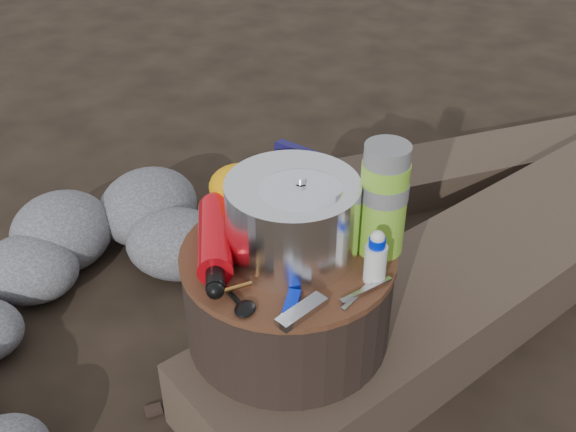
% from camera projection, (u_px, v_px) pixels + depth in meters
% --- Properties ---
extents(ground, '(60.00, 60.00, 0.00)m').
position_uv_depth(ground, '(288.00, 388.00, 1.56)').
color(ground, black).
rests_on(ground, ground).
extents(stump, '(0.43, 0.43, 0.39)m').
position_uv_depth(stump, '(288.00, 325.00, 1.45)').
color(stump, black).
rests_on(stump, ground).
extents(rock_ring, '(0.47, 1.03, 0.20)m').
position_uv_depth(rock_ring, '(59.00, 302.00, 1.65)').
color(rock_ring, '#5B5B60').
rests_on(rock_ring, ground).
extents(log_main, '(1.50, 1.91, 0.18)m').
position_uv_depth(log_main, '(527.00, 245.00, 1.86)').
color(log_main, '#443529').
rests_on(log_main, ground).
extents(log_small, '(1.19, 0.93, 0.11)m').
position_uv_depth(log_small, '(456.00, 170.00, 2.26)').
color(log_small, '#443529').
rests_on(log_small, ground).
extents(foil_windscreen, '(0.26, 0.26, 0.16)m').
position_uv_depth(foil_windscreen, '(292.00, 218.00, 1.30)').
color(foil_windscreen, white).
rests_on(foil_windscreen, stump).
extents(camping_pot, '(0.17, 0.17, 0.17)m').
position_uv_depth(camping_pot, '(300.00, 220.00, 1.28)').
color(camping_pot, white).
rests_on(camping_pot, stump).
extents(fuel_bottle, '(0.16, 0.28, 0.07)m').
position_uv_depth(fuel_bottle, '(215.00, 239.00, 1.32)').
color(fuel_bottle, red).
rests_on(fuel_bottle, stump).
extents(thermos, '(0.09, 0.09, 0.23)m').
position_uv_depth(thermos, '(383.00, 200.00, 1.29)').
color(thermos, '#80C42F').
rests_on(thermos, stump).
extents(travel_mug, '(0.07, 0.07, 0.11)m').
position_uv_depth(travel_mug, '(369.00, 208.00, 1.37)').
color(travel_mug, black).
rests_on(travel_mug, stump).
extents(stuff_sack, '(0.15, 0.12, 0.10)m').
position_uv_depth(stuff_sack, '(244.00, 188.00, 1.44)').
color(stuff_sack, '#F2A108').
rests_on(stuff_sack, stump).
extents(food_pouch, '(0.11, 0.06, 0.14)m').
position_uv_depth(food_pouch, '(297.00, 179.00, 1.43)').
color(food_pouch, '#110E48').
rests_on(food_pouch, stump).
extents(lighter, '(0.03, 0.09, 0.02)m').
position_uv_depth(lighter, '(291.00, 304.00, 1.20)').
color(lighter, '#001BD5').
rests_on(lighter, stump).
extents(multitool, '(0.08, 0.11, 0.01)m').
position_uv_depth(multitool, '(302.00, 312.00, 1.19)').
color(multitool, '#AFAFB4').
rests_on(multitool, stump).
extents(pot_grabber, '(0.09, 0.12, 0.01)m').
position_uv_depth(pot_grabber, '(361.00, 291.00, 1.23)').
color(pot_grabber, '#AFAFB4').
rests_on(pot_grabber, stump).
extents(spork, '(0.13, 0.12, 0.01)m').
position_uv_depth(spork, '(226.00, 288.00, 1.24)').
color(spork, black).
rests_on(spork, stump).
extents(squeeze_bottle, '(0.04, 0.04, 0.10)m').
position_uv_depth(squeeze_bottle, '(376.00, 259.00, 1.24)').
color(squeeze_bottle, silver).
rests_on(squeeze_bottle, stump).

